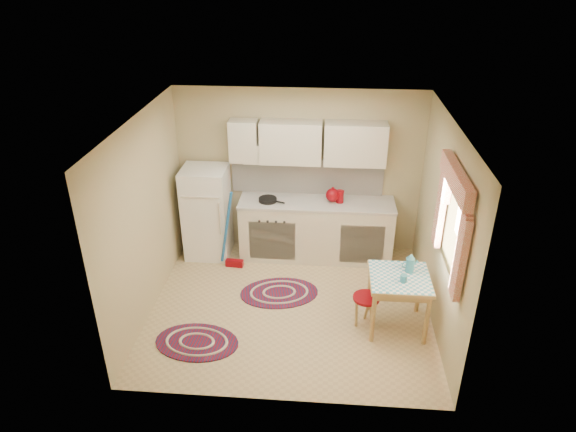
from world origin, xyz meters
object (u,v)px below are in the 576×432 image
object	(u,v)px
table	(397,302)
fridge	(207,212)
stool	(365,311)
base_cabinets	(316,230)

from	to	relation	value
table	fridge	bearing A→B (deg)	150.12
table	stool	distance (m)	0.40
fridge	base_cabinets	world-z (taller)	fridge
base_cabinets	table	bearing A→B (deg)	-56.70
fridge	base_cabinets	bearing A→B (deg)	1.76
table	stool	size ratio (longest dim) A/B	1.71
table	stool	world-z (taller)	table
base_cabinets	table	distance (m)	1.90
fridge	base_cabinets	distance (m)	1.65
base_cabinets	stool	world-z (taller)	base_cabinets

